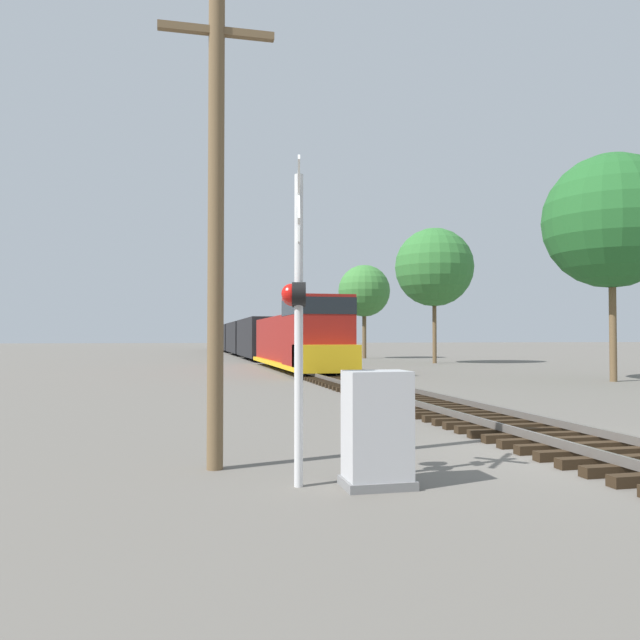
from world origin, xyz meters
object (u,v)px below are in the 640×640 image
(utility_pole, at_px, (216,218))
(tree_deep_background, at_px, (364,291))
(freight_train, at_px, (246,338))
(relay_cabinet, at_px, (377,430))
(crossing_signal_near, at_px, (296,302))
(tree_mid_background, at_px, (434,267))
(tree_far_right, at_px, (612,221))

(utility_pole, relative_size, tree_deep_background, 0.84)
(freight_train, height_order, relay_cabinet, freight_train)
(crossing_signal_near, height_order, tree_deep_background, tree_deep_background)
(crossing_signal_near, distance_m, tree_deep_background, 50.80)
(tree_mid_background, height_order, tree_deep_background, tree_mid_background)
(utility_pole, relative_size, tree_mid_background, 0.71)
(freight_train, relative_size, tree_far_right, 7.40)
(crossing_signal_near, bearing_deg, utility_pole, -132.73)
(tree_deep_background, bearing_deg, utility_pole, -109.47)
(freight_train, bearing_deg, tree_mid_background, -60.85)
(freight_train, relative_size, crossing_signal_near, 17.39)
(relay_cabinet, distance_m, utility_pole, 4.07)
(crossing_signal_near, bearing_deg, relay_cabinet, 86.14)
(relay_cabinet, xyz_separation_m, tree_far_right, (16.65, 16.62, 6.55))
(utility_pole, xyz_separation_m, tree_deep_background, (16.56, 46.84, 2.51))
(freight_train, distance_m, tree_deep_background, 14.98)
(crossing_signal_near, relative_size, utility_pole, 0.60)
(freight_train, bearing_deg, crossing_signal_near, -95.31)
(freight_train, height_order, tree_far_right, tree_far_right)
(relay_cabinet, xyz_separation_m, tree_mid_background, (16.56, 36.70, 6.62))
(tree_far_right, distance_m, tree_mid_background, 20.08)
(freight_train, relative_size, tree_mid_background, 7.38)
(crossing_signal_near, relative_size, tree_mid_background, 0.42)
(crossing_signal_near, relative_size, relay_cabinet, 2.82)
(tree_far_right, relative_size, tree_mid_background, 1.00)
(relay_cabinet, height_order, tree_far_right, tree_far_right)
(tree_far_right, height_order, tree_deep_background, tree_far_right)
(relay_cabinet, bearing_deg, tree_far_right, 44.94)
(crossing_signal_near, distance_m, tree_mid_background, 40.75)
(tree_mid_background, bearing_deg, crossing_signal_near, -115.81)
(tree_far_right, height_order, tree_mid_background, tree_mid_background)
(freight_train, distance_m, tree_mid_background, 25.63)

